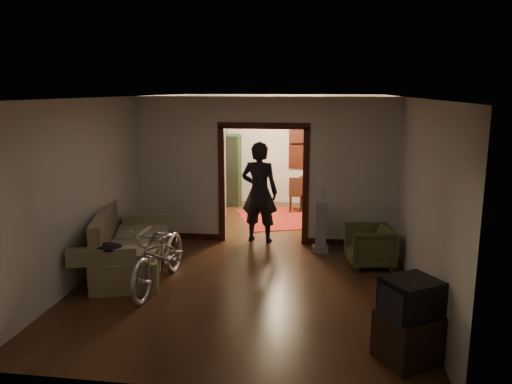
% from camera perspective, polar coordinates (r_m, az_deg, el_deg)
% --- Properties ---
extents(floor, '(5.00, 8.50, 0.01)m').
position_cam_1_polar(floor, '(9.14, 0.27, -7.00)').
color(floor, '#311A0F').
rests_on(floor, ground).
extents(ceiling, '(5.00, 8.50, 0.01)m').
position_cam_1_polar(ceiling, '(8.66, 0.28, 10.82)').
color(ceiling, white).
rests_on(ceiling, floor).
extents(wall_back, '(5.00, 0.02, 2.80)m').
position_cam_1_polar(wall_back, '(12.98, 2.84, 4.90)').
color(wall_back, beige).
rests_on(wall_back, floor).
extents(wall_left, '(0.02, 8.50, 2.80)m').
position_cam_1_polar(wall_left, '(9.46, -14.91, 1.98)').
color(wall_left, beige).
rests_on(wall_left, floor).
extents(wall_right, '(0.02, 8.50, 2.80)m').
position_cam_1_polar(wall_right, '(8.82, 16.59, 1.20)').
color(wall_right, beige).
rests_on(wall_right, floor).
extents(partition_wall, '(5.00, 0.14, 2.80)m').
position_cam_1_polar(partition_wall, '(9.53, 0.89, 2.44)').
color(partition_wall, beige).
rests_on(partition_wall, floor).
extents(door_casing, '(1.74, 0.20, 2.32)m').
position_cam_1_polar(door_casing, '(9.58, 0.88, 0.67)').
color(door_casing, black).
rests_on(door_casing, floor).
extents(far_window, '(0.98, 0.06, 1.28)m').
position_cam_1_polar(far_window, '(12.88, 5.95, 5.47)').
color(far_window, black).
rests_on(far_window, wall_back).
extents(chandelier, '(0.24, 0.24, 0.24)m').
position_cam_1_polar(chandelier, '(11.16, 2.05, 8.69)').
color(chandelier, '#FFE0A5').
rests_on(chandelier, ceiling).
extents(light_switch, '(0.08, 0.01, 0.12)m').
position_cam_1_polar(light_switch, '(9.41, 7.19, 1.31)').
color(light_switch, silver).
rests_on(light_switch, partition_wall).
extents(sofa, '(1.56, 2.37, 1.00)m').
position_cam_1_polar(sofa, '(8.43, -14.29, -5.43)').
color(sofa, '#676344').
rests_on(sofa, floor).
extents(rolled_paper, '(0.09, 0.75, 0.09)m').
position_cam_1_polar(rolled_paper, '(8.66, -12.94, -4.72)').
color(rolled_paper, beige).
rests_on(rolled_paper, sofa).
extents(jacket, '(0.46, 0.34, 0.13)m').
position_cam_1_polar(jacket, '(7.57, -16.61, -6.11)').
color(jacket, black).
rests_on(jacket, sofa).
extents(bicycle, '(0.76, 1.96, 1.02)m').
position_cam_1_polar(bicycle, '(7.66, -10.97, -6.98)').
color(bicycle, silver).
rests_on(bicycle, floor).
extents(armchair, '(0.86, 0.85, 0.69)m').
position_cam_1_polar(armchair, '(8.64, 12.85, -6.04)').
color(armchair, '#484E2C').
rests_on(armchair, floor).
extents(tv_stand, '(0.80, 0.79, 0.55)m').
position_cam_1_polar(tv_stand, '(5.90, 17.05, -15.60)').
color(tv_stand, black).
rests_on(tv_stand, floor).
extents(crt_tv, '(0.72, 0.71, 0.47)m').
position_cam_1_polar(crt_tv, '(5.72, 17.31, -11.74)').
color(crt_tv, black).
rests_on(crt_tv, tv_stand).
extents(vacuum, '(0.31, 0.26, 0.96)m').
position_cam_1_polar(vacuum, '(9.16, 7.44, -3.95)').
color(vacuum, gray).
rests_on(vacuum, floor).
extents(person, '(0.77, 0.57, 1.96)m').
position_cam_1_polar(person, '(9.61, 0.39, -0.02)').
color(person, black).
rests_on(person, floor).
extents(oriental_rug, '(2.10, 2.40, 0.02)m').
position_cam_1_polar(oriental_rug, '(11.50, 2.32, -3.05)').
color(oriental_rug, maroon).
rests_on(oriental_rug, floor).
extents(locker, '(1.01, 0.73, 1.81)m').
position_cam_1_polar(locker, '(12.76, -3.78, 2.52)').
color(locker, '#21341F').
rests_on(locker, floor).
extents(globe, '(0.27, 0.27, 0.27)m').
position_cam_1_polar(globe, '(12.63, -3.84, 7.16)').
color(globe, '#1E5972').
rests_on(globe, locker).
extents(desk, '(1.18, 0.83, 0.79)m').
position_cam_1_polar(desk, '(12.34, 7.45, -0.28)').
color(desk, black).
rests_on(desk, floor).
extents(desk_chair, '(0.49, 0.49, 0.87)m').
position_cam_1_polar(desk_chair, '(12.10, 4.76, -0.26)').
color(desk_chair, black).
rests_on(desk_chair, floor).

